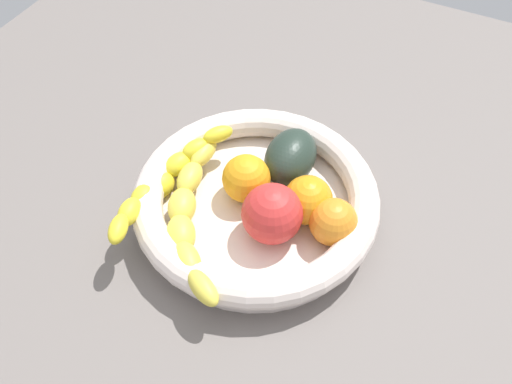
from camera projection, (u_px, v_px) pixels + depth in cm
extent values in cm
cube|color=slate|center=(256.00, 222.00, 74.85)|extent=(120.00, 120.00, 3.00)
cylinder|color=silver|center=(256.00, 211.00, 72.99)|extent=(28.54, 28.54, 1.85)
torus|color=silver|center=(256.00, 197.00, 70.78)|extent=(31.25, 31.25, 3.88)
ellipsoid|color=yellow|center=(218.00, 134.00, 74.31)|extent=(4.66, 4.23, 2.15)
ellipsoid|color=yellow|center=(197.00, 149.00, 73.96)|extent=(4.90, 4.18, 2.53)
ellipsoid|color=yellow|center=(177.00, 166.00, 73.33)|extent=(4.90, 4.07, 2.92)
ellipsoid|color=yellow|center=(160.00, 185.00, 72.47)|extent=(4.65, 3.89, 3.30)
ellipsoid|color=yellow|center=(144.00, 197.00, 69.93)|extent=(4.25, 2.98, 2.92)
ellipsoid|color=yellow|center=(129.00, 212.00, 67.25)|extent=(4.59, 3.24, 2.53)
ellipsoid|color=yellow|center=(118.00, 229.00, 64.48)|extent=(4.69, 3.43, 2.15)
ellipsoid|color=yellow|center=(204.00, 153.00, 74.03)|extent=(5.40, 2.60, 2.45)
ellipsoid|color=yellow|center=(190.00, 178.00, 71.91)|extent=(5.80, 3.93, 2.98)
ellipsoid|color=yellow|center=(182.00, 206.00, 69.63)|extent=(6.28, 5.34, 3.50)
ellipsoid|color=yellow|center=(181.00, 234.00, 66.92)|extent=(6.37, 5.97, 3.50)
ellipsoid|color=yellow|center=(188.00, 261.00, 63.92)|extent=(5.76, 5.97, 2.98)
ellipsoid|color=yellow|center=(203.00, 287.00, 61.14)|extent=(4.72, 5.85, 2.45)
sphere|color=orange|center=(246.00, 179.00, 71.22)|extent=(6.25, 6.25, 6.25)
sphere|color=orange|center=(334.00, 222.00, 67.09)|extent=(5.90, 5.90, 5.90)
sphere|color=orange|center=(308.00, 200.00, 69.01)|extent=(6.21, 6.21, 6.21)
sphere|color=red|center=(272.00, 214.00, 66.86)|extent=(7.47, 7.47, 7.47)
ellipsoid|color=#24332A|center=(291.00, 157.00, 73.70)|extent=(9.35, 6.90, 6.16)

